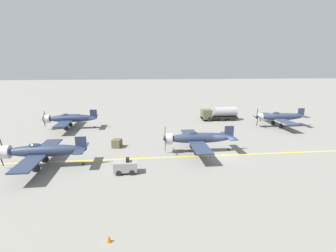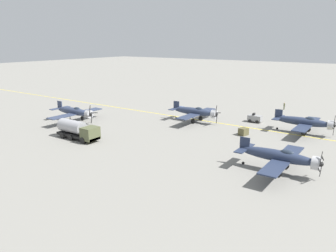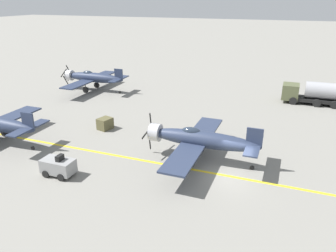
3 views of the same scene
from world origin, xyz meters
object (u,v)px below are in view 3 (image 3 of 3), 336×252
Objects in this scene: airplane_mid_center at (199,139)px; tow_tractor at (58,166)px; airplane_far_right at (92,78)px; supply_crate_by_tanker at (105,124)px; fuel_tanker at (314,93)px.

tow_tractor is (-6.38, 9.68, -1.22)m from airplane_mid_center.
airplane_mid_center is 26.78m from airplane_far_right.
airplane_far_right is at bearing 37.92° from airplane_mid_center.
airplane_far_right is (16.33, 21.23, 0.00)m from airplane_mid_center.
airplane_mid_center is at bearing -56.62° from tow_tractor.
airplane_far_right is at bearing 26.97° from tow_tractor.
airplane_far_right reaches higher than supply_crate_by_tanker.
airplane_mid_center reaches higher than airplane_far_right.
airplane_mid_center is at bearing 155.34° from fuel_tanker.
airplane_far_right is 4.62× the size of tow_tractor.
tow_tractor is 1.79× the size of supply_crate_by_tanker.
supply_crate_by_tanker is (-12.86, -9.85, -1.41)m from airplane_far_right.
supply_crate_by_tanker is at bearing 58.56° from airplane_mid_center.
fuel_tanker is at bearing -39.18° from airplane_mid_center.
fuel_tanker is 5.49× the size of supply_crate_by_tanker.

